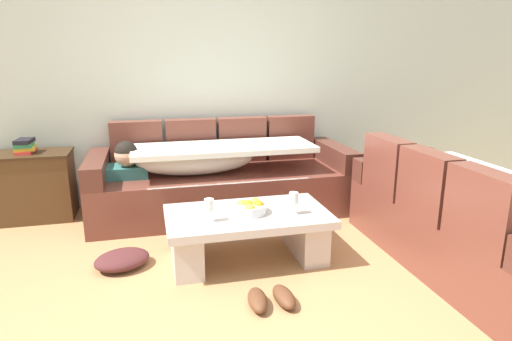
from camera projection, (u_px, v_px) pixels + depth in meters
The scene contains 12 objects.
ground_plane at pixel (251, 296), 2.84m from camera, with size 14.00×14.00×0.00m, color #AB7E4F.
back_wall at pixel (203, 71), 4.51m from camera, with size 9.00×0.10×2.70m, color beige.
couch_along_wall at pixel (218, 179), 4.29m from camera, with size 2.50×0.92×0.88m.
couch_near_window at pixel (465, 222), 3.19m from camera, with size 0.92×1.96×0.88m.
coffee_table at pixel (248, 230), 3.28m from camera, with size 1.20×0.68×0.38m.
fruit_bowl at pixel (249, 208), 3.23m from camera, with size 0.28×0.28×0.10m.
wine_glass_near_left at pixel (209, 206), 3.04m from camera, with size 0.07×0.07×0.17m.
wine_glass_near_right at pixel (294, 199), 3.19m from camera, with size 0.07×0.07×0.17m.
side_cabinet at pixel (33, 186), 4.11m from camera, with size 0.72×0.44×0.64m.
book_stack_on_cabinet at pixel (25, 146), 4.00m from camera, with size 0.19×0.23×0.13m.
pair_of_shoes at pixel (271, 298), 2.73m from camera, with size 0.31×0.28×0.09m.
crumpled_garment at pixel (122, 260), 3.21m from camera, with size 0.40×0.32×0.12m, color #4C2323.
Camera 1 is at (-0.58, -2.47, 1.51)m, focal length 30.76 mm.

